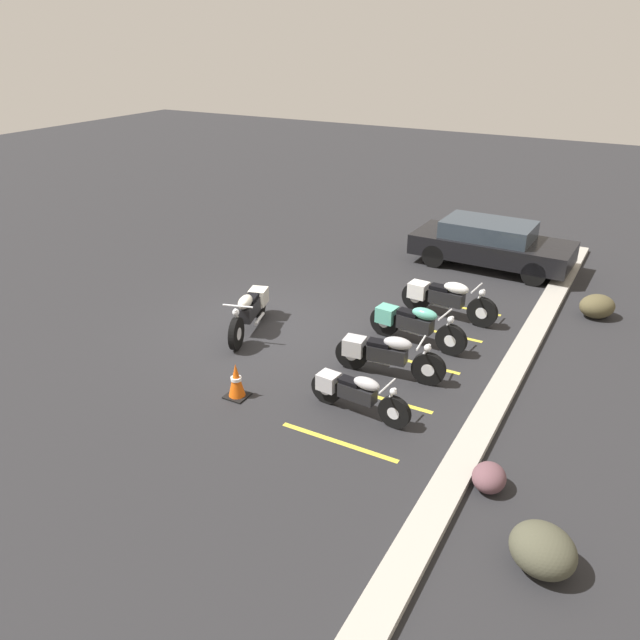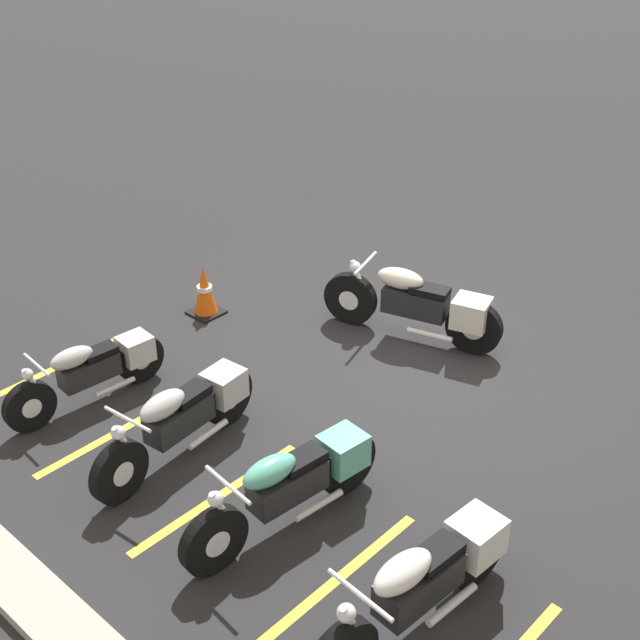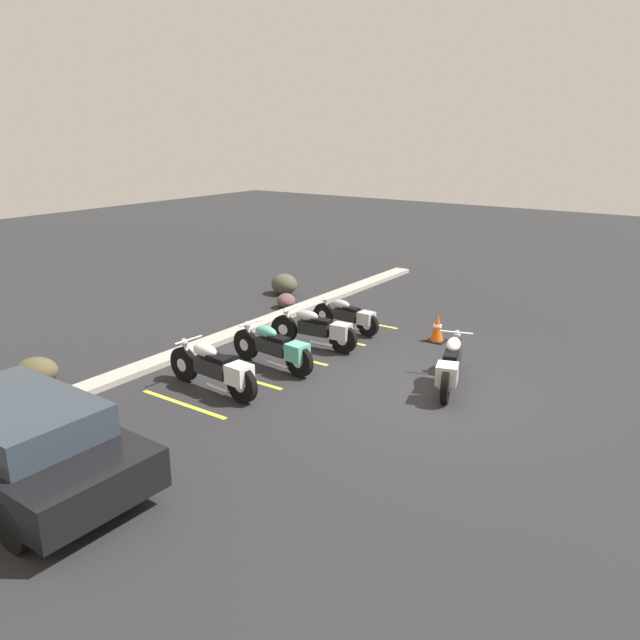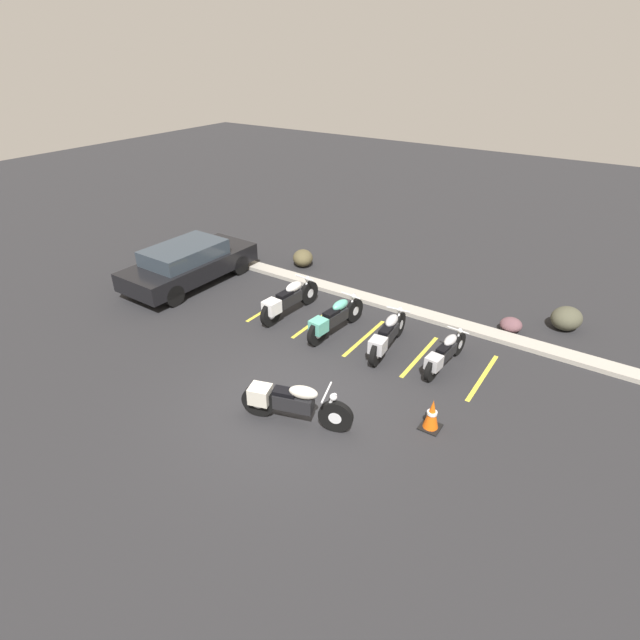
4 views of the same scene
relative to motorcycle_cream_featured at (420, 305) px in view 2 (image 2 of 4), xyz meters
The scene contains 12 objects.
ground 0.67m from the motorcycle_cream_featured, 133.07° to the left, with size 60.00×60.00×0.00m, color #262628.
motorcycle_cream_featured is the anchor object (origin of this frame).
parked_bike_0 4.45m from the motorcycle_cream_featured, 127.78° to the left, with size 0.65×2.32×0.91m.
parked_bike_1 3.56m from the motorcycle_cream_featured, 108.44° to the left, with size 0.65×2.22×0.87m.
parked_bike_2 3.42m from the motorcycle_cream_featured, 83.26° to the left, with size 0.64×2.19×0.86m.
parked_bike_3 3.94m from the motorcycle_cream_featured, 62.06° to the left, with size 0.55×1.95×0.77m.
concrete_curb 5.59m from the motorcycle_cream_featured, 93.24° to the left, with size 18.00×0.50×0.12m, color #A8A399.
traffic_cone 2.79m from the motorcycle_cream_featured, 29.74° to the left, with size 0.40×0.40×0.68m.
stall_line_1 4.14m from the motorcycle_cream_featured, 117.56° to the left, with size 0.10×2.10×0.00m, color gold.
stall_line_2 3.69m from the motorcycle_cream_featured, 95.50° to the left, with size 0.10×2.10×0.00m, color gold.
stall_line_3 3.87m from the motorcycle_cream_featured, 71.78° to the left, with size 0.10×2.10×0.00m, color gold.
stall_line_4 4.59m from the motorcycle_cream_featured, 52.96° to the left, with size 0.10×2.10×0.00m, color gold.
Camera 2 is at (-5.21, 7.42, 5.88)m, focal length 50.00 mm.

